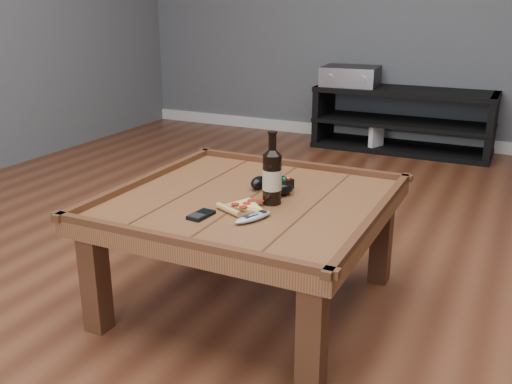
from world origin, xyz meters
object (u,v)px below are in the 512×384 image
at_px(pizza_slice, 244,206).
at_px(av_receiver, 350,76).
at_px(coffee_table, 250,213).
at_px(media_console, 402,121).
at_px(beer_bottle, 272,175).
at_px(smartphone, 201,215).
at_px(remote_control, 253,217).
at_px(game_console, 376,140).
at_px(game_controller, 273,184).

bearing_deg(pizza_slice, av_receiver, 124.04).
height_order(pizza_slice, av_receiver, av_receiver).
bearing_deg(coffee_table, av_receiver, 99.30).
bearing_deg(coffee_table, media_console, 90.00).
distance_m(beer_bottle, smartphone, 0.30).
bearing_deg(smartphone, remote_control, 20.69).
relative_size(coffee_table, remote_control, 6.23).
bearing_deg(game_console, pizza_slice, -62.72).
xyz_separation_m(coffee_table, game_console, (-0.17, 2.63, -0.30)).
bearing_deg(pizza_slice, game_console, 118.77).
relative_size(remote_control, game_console, 0.80).
xyz_separation_m(pizza_slice, smartphone, (-0.10, -0.14, -0.00)).
xyz_separation_m(media_console, game_console, (-0.17, -0.12, -0.15)).
bearing_deg(remote_control, smartphone, -142.03).
bearing_deg(av_receiver, smartphone, -86.98).
relative_size(coffee_table, pizza_slice, 3.97).
xyz_separation_m(beer_bottle, smartphone, (-0.17, -0.23, -0.10)).
bearing_deg(game_controller, beer_bottle, -47.48).
height_order(coffee_table, media_console, media_console).
relative_size(av_receiver, game_console, 2.25).
bearing_deg(smartphone, pizza_slice, 60.64).
bearing_deg(smartphone, game_controller, 79.15).
xyz_separation_m(game_controller, av_receiver, (-0.49, 2.63, 0.10)).
xyz_separation_m(game_controller, smartphone, (-0.11, -0.37, -0.02)).
relative_size(coffee_table, game_controller, 5.17).
xyz_separation_m(coffee_table, pizza_slice, (0.03, -0.11, 0.07)).
bearing_deg(game_controller, smartphone, -86.92).
height_order(beer_bottle, game_controller, beer_bottle).
bearing_deg(media_console, beer_bottle, -87.94).
bearing_deg(pizza_slice, remote_control, -23.82).
bearing_deg(coffee_table, game_controller, 70.55).
height_order(media_console, game_controller, game_controller).
bearing_deg(coffee_table, game_console, 93.80).
distance_m(beer_bottle, pizza_slice, 0.15).
distance_m(coffee_table, media_console, 2.75).
relative_size(coffee_table, media_console, 0.74).
bearing_deg(remote_control, game_controller, 125.29).
bearing_deg(beer_bottle, smartphone, -125.21).
distance_m(pizza_slice, smartphone, 0.17).
xyz_separation_m(coffee_table, media_console, (0.00, 2.75, -0.15)).
distance_m(media_console, game_controller, 2.64).
height_order(media_console, beer_bottle, beer_bottle).
bearing_deg(game_console, media_console, 57.01).
distance_m(beer_bottle, remote_control, 0.21).
distance_m(coffee_table, remote_control, 0.24).
bearing_deg(av_receiver, pizza_slice, -84.72).
xyz_separation_m(media_console, av_receiver, (-0.45, -0.01, 0.33)).
relative_size(game_controller, pizza_slice, 0.77).
relative_size(beer_bottle, game_console, 1.31).
height_order(game_controller, game_console, game_controller).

